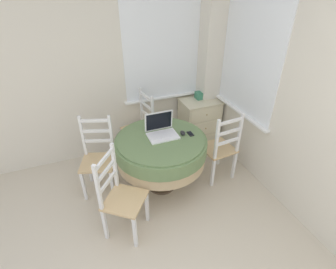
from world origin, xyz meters
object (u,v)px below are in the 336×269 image
object	(u,v)px
computer_mouse	(183,133)
cell_phone	(190,134)
storage_box	(202,95)
dining_chair_near_back_window	(140,128)
round_dining_table	(161,149)
laptop	(161,131)
dining_chair_near_right_window	(220,149)
dining_chair_camera_near	(121,198)
corner_cabinet	(199,121)
dining_chair_left_flank	(98,159)

from	to	relation	value
computer_mouse	cell_phone	world-z (taller)	computer_mouse
computer_mouse	storage_box	distance (m)	1.11
dining_chair_near_back_window	round_dining_table	bearing A→B (deg)	-87.44
cell_phone	computer_mouse	bearing A→B (deg)	164.23
laptop	storage_box	world-z (taller)	laptop
dining_chair_near_right_window	dining_chair_camera_near	bearing A→B (deg)	-165.39
round_dining_table	computer_mouse	xyz separation A→B (m)	(0.27, -0.02, 0.17)
corner_cabinet	storage_box	distance (m)	0.42
round_dining_table	corner_cabinet	world-z (taller)	round_dining_table
laptop	dining_chair_near_back_window	xyz separation A→B (m)	(-0.07, 0.69, -0.33)
laptop	storage_box	size ratio (longest dim) A/B	1.66
dining_chair_left_flank	round_dining_table	bearing A→B (deg)	-19.87
dining_chair_camera_near	storage_box	distance (m)	2.09
cell_phone	dining_chair_near_back_window	size ratio (longest dim) A/B	0.11
dining_chair_left_flank	dining_chair_near_right_window	bearing A→B (deg)	-14.05
laptop	corner_cabinet	xyz separation A→B (m)	(0.89, 0.69, -0.42)
computer_mouse	dining_chair_near_right_window	world-z (taller)	dining_chair_near_right_window
dining_chair_near_right_window	round_dining_table	bearing A→B (deg)	171.70
computer_mouse	dining_chair_left_flank	world-z (taller)	dining_chair_left_flank
round_dining_table	corner_cabinet	distance (m)	1.22
dining_chair_near_back_window	dining_chair_left_flank	bearing A→B (deg)	-143.31
cell_phone	dining_chair_camera_near	distance (m)	1.10
computer_mouse	corner_cabinet	world-z (taller)	computer_mouse
dining_chair_camera_near	dining_chair_left_flank	world-z (taller)	same
computer_mouse	storage_box	bearing A→B (deg)	49.85
cell_phone	corner_cabinet	world-z (taller)	cell_phone
dining_chair_left_flank	corner_cabinet	world-z (taller)	dining_chair_left_flank
cell_phone	dining_chair_near_back_window	distance (m)	0.94
computer_mouse	storage_box	xyz separation A→B (m)	(0.71, 0.85, 0.02)
dining_chair_camera_near	storage_box	world-z (taller)	dining_chair_camera_near
dining_chair_near_back_window	dining_chair_camera_near	world-z (taller)	same
cell_phone	dining_chair_camera_near	bearing A→B (deg)	-156.23
dining_chair_near_back_window	dining_chair_left_flank	size ratio (longest dim) A/B	1.00
laptop	dining_chair_camera_near	world-z (taller)	laptop
computer_mouse	dining_chair_camera_near	bearing A→B (deg)	-152.85
dining_chair_near_right_window	corner_cabinet	distance (m)	0.90
round_dining_table	dining_chair_near_right_window	xyz separation A→B (m)	(0.76, -0.11, -0.13)
computer_mouse	dining_chair_camera_near	xyz separation A→B (m)	(-0.89, -0.45, -0.30)
dining_chair_near_right_window	dining_chair_camera_near	size ratio (longest dim) A/B	1.00
dining_chair_near_back_window	laptop	bearing A→B (deg)	-84.19
dining_chair_near_back_window	storage_box	bearing A→B (deg)	3.44
dining_chair_near_right_window	dining_chair_left_flank	bearing A→B (deg)	165.95
laptop	storage_box	bearing A→B (deg)	38.46
laptop	dining_chair_left_flank	size ratio (longest dim) A/B	0.36
computer_mouse	cell_phone	size ratio (longest dim) A/B	0.80
corner_cabinet	storage_box	bearing A→B (deg)	45.22
laptop	storage_box	distance (m)	1.21
cell_phone	laptop	bearing A→B (deg)	160.26
corner_cabinet	dining_chair_left_flank	bearing A→B (deg)	-162.80
dining_chair_camera_near	dining_chair_near_right_window	bearing A→B (deg)	14.61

